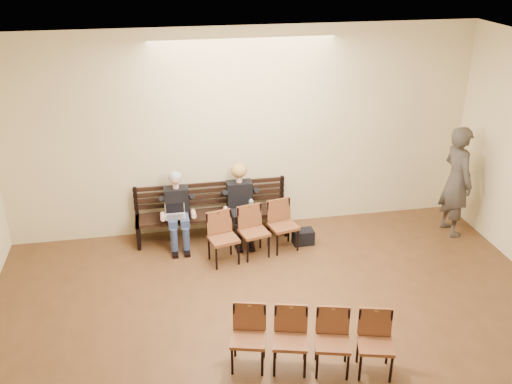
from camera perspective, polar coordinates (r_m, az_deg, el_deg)
room_walls at (r=5.53m, az=6.13°, el=0.18°), size 8.02×10.01×3.51m
bench at (r=9.85m, az=-4.35°, el=-3.31°), size 2.60×0.90×0.45m
seated_man at (r=9.53m, az=-7.85°, el=-1.92°), size 0.50×0.69×1.21m
seated_woman at (r=9.62m, az=-1.56°, el=-1.36°), size 0.53×0.73×1.22m
laptop at (r=9.40m, az=-8.04°, el=-2.57°), size 0.37×0.32×0.24m
water_bottle at (r=9.44m, az=-0.48°, el=-2.13°), size 0.08×0.08×0.25m
bag at (r=9.69m, az=4.73°, el=-4.49°), size 0.35×0.25×0.25m
passerby at (r=10.20m, az=19.54°, el=1.78°), size 0.59×0.85×2.22m
chair_row_front at (r=9.18m, az=-0.20°, el=-4.08°), size 1.55×0.78×0.83m
chair_row_back at (r=6.99m, az=5.56°, el=-14.74°), size 1.95×0.91×0.78m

